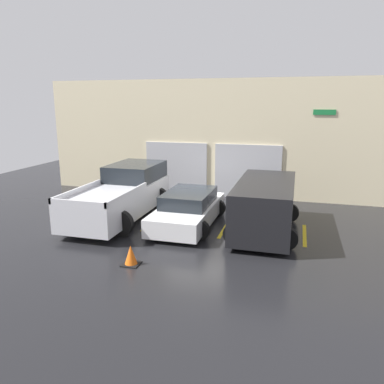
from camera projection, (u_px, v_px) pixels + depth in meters
name	position (u px, v px, depth m)	size (l,w,h in m)	color
ground_plane	(199.00, 213.00, 14.89)	(28.00, 28.00, 0.00)	black
shophouse_building	(217.00, 139.00, 17.36)	(16.77, 0.68, 5.34)	beige
pickup_truck	(123.00, 194.00, 14.29)	(2.64, 5.59, 1.88)	silver
sedan_white	(188.00, 209.00, 13.39)	(2.20, 4.31, 1.22)	white
sedan_side	(265.00, 205.00, 12.57)	(2.27, 4.51, 1.74)	black
parking_stripe_far_left	(89.00, 216.00, 14.57)	(0.12, 2.20, 0.01)	gold
parking_stripe_left	(153.00, 221.00, 13.86)	(0.12, 2.20, 0.01)	gold
parking_stripe_centre	(225.00, 228.00, 13.14)	(0.12, 2.20, 0.01)	gold
parking_stripe_right	(305.00, 235.00, 12.43)	(0.12, 2.20, 0.01)	gold
traffic_cone	(131.00, 256.00, 10.12)	(0.47, 0.47, 0.55)	black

